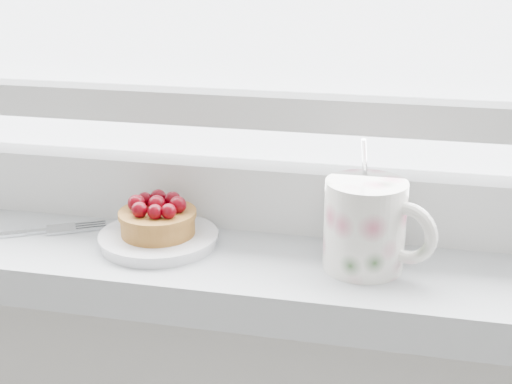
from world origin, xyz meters
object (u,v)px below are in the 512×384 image
(saucer, at_px, (159,239))
(fork, at_px, (11,234))
(floral_mug, at_px, (368,224))
(raspberry_tart, at_px, (158,217))

(saucer, xyz_separation_m, fork, (-0.16, -0.01, -0.00))
(fork, bearing_deg, saucer, 5.09)
(saucer, relative_size, floral_mug, 0.99)
(raspberry_tart, xyz_separation_m, floral_mug, (0.21, -0.01, 0.02))
(saucer, distance_m, raspberry_tart, 0.02)
(saucer, xyz_separation_m, floral_mug, (0.21, -0.01, 0.04))
(raspberry_tart, bearing_deg, floral_mug, -2.50)
(floral_mug, bearing_deg, fork, -179.20)
(saucer, distance_m, floral_mug, 0.22)
(raspberry_tart, bearing_deg, saucer, -82.66)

